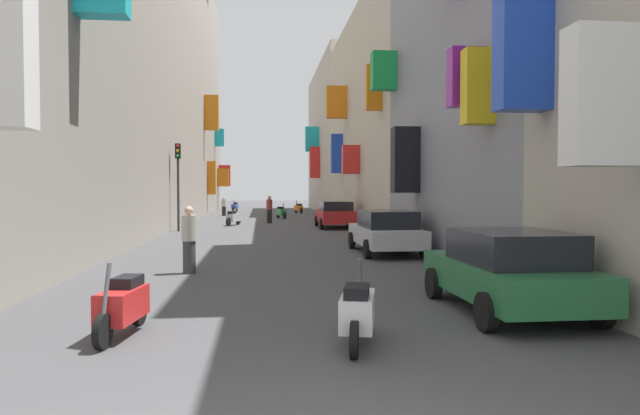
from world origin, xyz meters
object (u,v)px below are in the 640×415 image
at_px(scooter_blue, 235,206).
at_px(scooter_white, 358,311).
at_px(pedestrian_crossing, 224,206).
at_px(scooter_red, 123,305).
at_px(parked_car_green, 509,269).
at_px(parked_car_red, 335,214).
at_px(pedestrian_near_right, 269,209).
at_px(scooter_green, 281,212).
at_px(traffic_light_near_corner, 178,172).
at_px(scooter_silver, 233,218).
at_px(scooter_orange, 299,208).
at_px(pedestrian_near_left, 189,240).
at_px(parked_car_silver, 386,231).

bearing_deg(scooter_blue, scooter_white, -85.30).
bearing_deg(pedestrian_crossing, scooter_red, -88.52).
height_order(parked_car_green, parked_car_red, parked_car_red).
distance_m(parked_car_red, pedestrian_near_right, 5.83).
relative_size(scooter_green, pedestrian_near_right, 1.11).
bearing_deg(parked_car_green, traffic_light_near_corner, 113.42).
height_order(parked_car_green, scooter_green, parked_car_green).
relative_size(parked_car_green, scooter_silver, 2.18).
xyz_separation_m(scooter_orange, pedestrian_crossing, (-6.28, -4.15, 0.30)).
distance_m(parked_car_green, pedestrian_crossing, 36.59).
bearing_deg(pedestrian_near_right, scooter_blue, 98.93).
height_order(scooter_green, pedestrian_near_left, pedestrian_near_left).
relative_size(parked_car_green, pedestrian_crossing, 2.54).
height_order(parked_car_silver, scooter_red, parked_car_silver).
distance_m(scooter_silver, pedestrian_crossing, 12.07).
bearing_deg(scooter_silver, parked_car_green, -76.10).
bearing_deg(pedestrian_near_left, parked_car_red, 69.82).
bearing_deg(parked_car_silver, parked_car_red, 90.30).
height_order(scooter_white, scooter_blue, same).
xyz_separation_m(scooter_green, pedestrian_near_right, (-0.93, -5.44, 0.40)).
xyz_separation_m(scooter_white, scooter_green, (0.13, 32.97, 0.00)).
distance_m(scooter_silver, scooter_red, 24.78).
xyz_separation_m(parked_car_silver, scooter_orange, (-0.84, 31.01, -0.29)).
bearing_deg(pedestrian_near_left, scooter_silver, 89.42).
distance_m(parked_car_green, parked_car_red, 21.24).
bearing_deg(parked_car_red, traffic_light_near_corner, -168.10).
bearing_deg(parked_car_green, scooter_silver, 103.90).
bearing_deg(scooter_blue, pedestrian_near_right, -81.07).
bearing_deg(pedestrian_crossing, parked_car_silver, -75.16).
bearing_deg(scooter_red, scooter_green, 83.85).
bearing_deg(scooter_silver, parked_car_silver, -68.75).
bearing_deg(scooter_red, scooter_white, -13.22).
distance_m(scooter_silver, scooter_green, 8.02).
xyz_separation_m(parked_car_red, pedestrian_near_right, (-3.57, 4.61, 0.09)).
distance_m(pedestrian_near_right, traffic_light_near_corner, 8.18).
distance_m(parked_car_red, pedestrian_crossing, 16.24).
bearing_deg(pedestrian_near_left, scooter_blue, 91.01).
bearing_deg(pedestrian_near_right, parked_car_silver, -77.83).
xyz_separation_m(scooter_silver, pedestrian_near_right, (2.15, 1.97, 0.40)).
relative_size(scooter_orange, pedestrian_crossing, 1.18).
xyz_separation_m(parked_car_green, scooter_red, (-6.29, -0.90, -0.29)).
relative_size(scooter_blue, traffic_light_near_corner, 0.45).
bearing_deg(parked_car_silver, pedestrian_near_left, -147.24).
relative_size(scooter_red, scooter_green, 0.94).
height_order(scooter_orange, scooter_red, same).
bearing_deg(pedestrian_near_left, parked_car_green, -40.20).
xyz_separation_m(scooter_orange, scooter_green, (-1.86, -8.74, 0.00)).
distance_m(pedestrian_near_left, traffic_light_near_corner, 14.69).
bearing_deg(parked_car_red, pedestrian_near_right, 127.78).
height_order(parked_car_green, scooter_blue, parked_car_green).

